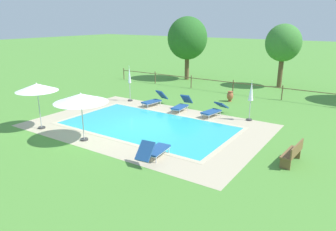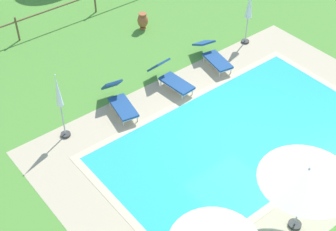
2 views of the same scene
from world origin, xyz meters
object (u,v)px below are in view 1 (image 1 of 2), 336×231
wooden_bench_lawn_side (293,153)px  patio_umbrella_closed_row_mid_west (130,79)px  patio_umbrella_open_by_bench (37,88)px  terracotta_urn_near_fence (230,96)px  sun_lounger_north_end (155,100)px  sun_lounger_north_far (182,105)px  sun_lounger_north_near_steps (214,110)px  tree_west_mid (283,43)px  sun_lounger_north_mid (154,150)px  patio_umbrella_closed_row_west (251,94)px  tree_far_west (187,38)px  patio_umbrella_open_foreground (81,98)px

wooden_bench_lawn_side → patio_umbrella_closed_row_mid_west: bearing=160.5°
patio_umbrella_open_by_bench → terracotta_urn_near_fence: patio_umbrella_open_by_bench is taller
sun_lounger_north_end → terracotta_urn_near_fence: 5.29m
sun_lounger_north_far → patio_umbrella_closed_row_mid_west: bearing=178.3°
sun_lounger_north_near_steps → terracotta_urn_near_fence: bearing=98.8°
tree_west_mid → patio_umbrella_open_by_bench: bearing=-112.9°
sun_lounger_north_mid → patio_umbrella_closed_row_mid_west: size_ratio=0.80×
patio_umbrella_closed_row_west → tree_far_west: bearing=136.0°
wooden_bench_lawn_side → terracotta_urn_near_fence: wooden_bench_lawn_side is taller
sun_lounger_north_near_steps → sun_lounger_north_end: size_ratio=1.06×
tree_west_mid → sun_lounger_north_near_steps: bearing=-95.0°
sun_lounger_north_mid → sun_lounger_north_end: 8.40m
patio_umbrella_closed_row_mid_west → terracotta_urn_near_fence: bearing=32.4°
patio_umbrella_closed_row_west → wooden_bench_lawn_side: size_ratio=1.48×
sun_lounger_north_far → patio_umbrella_closed_row_mid_west: (-4.28, 0.13, 1.17)m
sun_lounger_north_far → terracotta_urn_near_fence: sun_lounger_north_far is taller
terracotta_urn_near_fence → patio_umbrella_open_by_bench: bearing=-119.0°
wooden_bench_lawn_side → tree_west_mid: bearing=106.8°
sun_lounger_north_mid → patio_umbrella_open_foreground: patio_umbrella_open_foreground is taller
sun_lounger_north_end → patio_umbrella_closed_row_west: size_ratio=0.88×
patio_umbrella_open_by_bench → terracotta_urn_near_fence: size_ratio=3.36×
tree_west_mid → sun_lounger_north_far: bearing=-106.0°
patio_umbrella_open_foreground → patio_umbrella_closed_row_mid_west: bearing=113.6°
patio_umbrella_closed_row_mid_west → wooden_bench_lawn_side: bearing=-19.5°
sun_lounger_north_mid → patio_umbrella_closed_row_mid_west: 9.88m
sun_lounger_north_end → patio_umbrella_open_by_bench: (-2.22, -7.00, 1.79)m
tree_west_mid → wooden_bench_lawn_side: bearing=-73.2°
patio_umbrella_open_by_bench → tree_west_mid: size_ratio=0.47×
patio_umbrella_closed_row_west → sun_lounger_north_mid: bearing=-101.4°
sun_lounger_north_end → patio_umbrella_open_by_bench: patio_umbrella_open_by_bench is taller
patio_umbrella_closed_row_west → tree_far_west: size_ratio=0.39×
patio_umbrella_closed_row_mid_west → terracotta_urn_near_fence: (5.85, 3.72, -1.17)m
sun_lounger_north_near_steps → tree_west_mid: tree_west_mid is taller
sun_lounger_north_near_steps → patio_umbrella_open_by_bench: 9.76m
sun_lounger_north_end → patio_umbrella_closed_row_west: bearing=3.0°
patio_umbrella_open_by_bench → patio_umbrella_closed_row_mid_west: bearing=89.2°
sun_lounger_north_far → patio_umbrella_open_by_bench: (-4.37, -6.90, 1.79)m
sun_lounger_north_mid → wooden_bench_lawn_side: sun_lounger_north_mid is taller
patio_umbrella_open_by_bench → tree_far_west: bearing=92.9°
sun_lounger_north_end → patio_umbrella_closed_row_mid_west: (-2.12, 0.03, 1.17)m
sun_lounger_north_far → patio_umbrella_open_foreground: bearing=-100.2°
patio_umbrella_closed_row_west → wooden_bench_lawn_side: patio_umbrella_closed_row_west is taller
sun_lounger_north_far → wooden_bench_lawn_side: (7.53, -4.05, 0.08)m
patio_umbrella_open_foreground → tree_far_west: size_ratio=0.43×
sun_lounger_north_far → patio_umbrella_open_foreground: (-1.23, -6.84, 1.65)m
patio_umbrella_open_by_bench → tree_far_west: (-0.82, 16.39, 1.61)m
terracotta_urn_near_fence → tree_west_mid: bearing=77.8°
tree_far_west → sun_lounger_north_far: bearing=-61.3°
sun_lounger_north_far → patio_umbrella_closed_row_west: 4.35m
sun_lounger_north_mid → patio_umbrella_open_foreground: bearing=-178.3°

